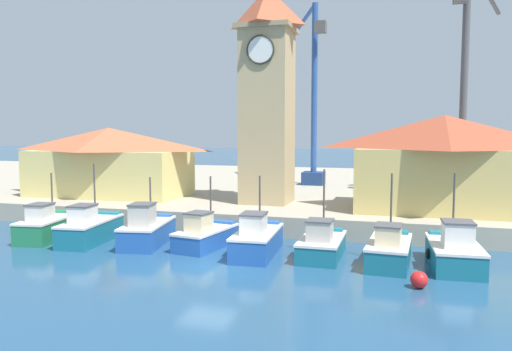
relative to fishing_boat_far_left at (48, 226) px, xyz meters
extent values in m
plane|color=navy|center=(11.15, -2.78, -0.79)|extent=(300.00, 300.00, 0.00)
cube|color=#A89E89|center=(11.15, 24.22, -0.16)|extent=(120.00, 40.00, 1.25)
cube|color=#237A4C|center=(0.00, 0.05, -0.20)|extent=(2.42, 4.53, 1.17)
cube|color=#237A4C|center=(-0.27, 1.94, 0.50)|extent=(1.62, 0.81, 0.24)
cube|color=silver|center=(0.00, 0.05, 0.43)|extent=(2.49, 4.60, 0.12)
cube|color=beige|center=(0.10, -0.70, 0.92)|extent=(1.27, 1.44, 0.86)
cube|color=#4C4C51|center=(0.10, -0.70, 1.39)|extent=(1.36, 1.53, 0.08)
cylinder|color=#4C4742|center=(-0.08, 0.58, 1.78)|extent=(0.10, 0.10, 2.59)
torus|color=black|center=(-1.02, 0.12, -0.20)|extent=(0.19, 0.53, 0.52)
cube|color=#196B7F|center=(2.84, 0.10, -0.20)|extent=(2.34, 4.89, 1.17)
cube|color=#196B7F|center=(2.61, 2.20, 0.50)|extent=(1.61, 0.77, 0.24)
cube|color=silver|center=(2.84, 0.10, 0.43)|extent=(2.40, 4.96, 0.12)
cube|color=silver|center=(2.93, -0.72, 0.95)|extent=(1.25, 1.53, 0.92)
cube|color=#4C4C51|center=(2.93, -0.72, 1.45)|extent=(1.33, 1.62, 0.08)
cylinder|color=#4C4742|center=(2.77, 0.69, 2.09)|extent=(0.10, 0.10, 3.19)
torus|color=black|center=(1.82, 0.23, -0.20)|extent=(0.18, 0.53, 0.52)
cube|color=#2356A8|center=(6.24, 0.52, -0.22)|extent=(2.65, 4.87, 1.15)
cube|color=#2356A8|center=(5.90, 2.54, 0.48)|extent=(1.69, 0.86, 0.24)
cube|color=silver|center=(6.24, 0.52, 0.41)|extent=(2.72, 4.94, 0.12)
cube|color=#B2ADA3|center=(6.38, -0.28, 1.02)|extent=(1.36, 1.56, 1.10)
cube|color=#4C4C51|center=(6.38, -0.28, 1.61)|extent=(1.45, 1.65, 0.08)
cylinder|color=#4C4742|center=(6.15, 1.09, 1.70)|extent=(0.10, 0.10, 2.47)
torus|color=black|center=(5.19, 0.57, -0.22)|extent=(0.21, 0.53, 0.52)
cube|color=#2356A8|center=(9.66, 0.74, -0.32)|extent=(2.48, 4.39, 0.94)
cube|color=#2356A8|center=(9.96, 2.54, 0.27)|extent=(1.63, 0.85, 0.24)
cube|color=silver|center=(9.66, 0.74, 0.20)|extent=(2.55, 4.46, 0.12)
cube|color=beige|center=(9.54, 0.02, 0.73)|extent=(1.28, 1.41, 0.93)
cube|color=#4C4C51|center=(9.54, 0.02, 1.23)|extent=(1.38, 1.50, 0.08)
cylinder|color=#4C4742|center=(9.75, 1.25, 1.67)|extent=(0.10, 0.10, 2.82)
torus|color=black|center=(8.72, 1.11, -0.32)|extent=(0.20, 0.53, 0.52)
cube|color=#2356A8|center=(12.77, 0.06, -0.22)|extent=(2.16, 4.85, 1.13)
cube|color=#2356A8|center=(12.64, 2.18, 0.46)|extent=(1.62, 0.70, 0.24)
cube|color=silver|center=(12.77, 0.06, 0.39)|extent=(2.22, 4.92, 0.12)
cube|color=beige|center=(12.82, -0.77, 0.94)|extent=(1.21, 1.49, 0.97)
cube|color=#4C4C51|center=(12.82, -0.77, 1.47)|extent=(1.29, 1.58, 0.08)
cylinder|color=#4C4742|center=(12.73, 0.65, 1.84)|extent=(0.10, 0.10, 2.78)
torus|color=black|center=(11.75, 0.24, -0.22)|extent=(0.15, 0.53, 0.52)
cube|color=#196B7F|center=(16.05, 0.47, -0.34)|extent=(1.97, 4.21, 0.90)
cube|color=#196B7F|center=(16.05, 2.32, 0.23)|extent=(1.67, 0.60, 0.24)
cube|color=silver|center=(16.05, 0.47, 0.16)|extent=(2.03, 4.27, 0.12)
cube|color=#B2ADA3|center=(16.04, -0.27, 0.69)|extent=(1.18, 1.26, 0.94)
cube|color=#4C4C51|center=(16.04, -0.27, 1.21)|extent=(1.26, 1.34, 0.08)
cylinder|color=#4C4742|center=(16.05, 0.99, 1.92)|extent=(0.10, 0.10, 3.39)
torus|color=black|center=(14.98, 0.68, -0.34)|extent=(0.12, 0.52, 0.52)
cube|color=#196B7F|center=(19.34, -0.01, -0.28)|extent=(2.09, 4.49, 1.03)
cube|color=#196B7F|center=(19.46, 1.93, 0.36)|extent=(1.59, 0.69, 0.24)
cube|color=silver|center=(19.34, -0.01, 0.29)|extent=(2.15, 4.56, 0.12)
cube|color=beige|center=(19.30, -0.78, 0.77)|extent=(1.18, 1.38, 0.85)
cube|color=#4C4C51|center=(19.30, -0.78, 1.24)|extent=(1.26, 1.47, 0.08)
cylinder|color=#4C4742|center=(19.38, 0.54, 1.93)|extent=(0.10, 0.10, 3.17)
torus|color=black|center=(18.36, 0.27, -0.28)|extent=(0.15, 0.53, 0.52)
cube|color=#196B7F|center=(22.25, 0.27, -0.26)|extent=(2.35, 4.64, 1.05)
cube|color=#196B7F|center=(22.14, 2.28, 0.38)|extent=(1.82, 0.70, 0.24)
cube|color=silver|center=(22.25, 0.27, 0.31)|extent=(2.42, 4.70, 0.12)
cube|color=silver|center=(22.30, -0.52, 0.92)|extent=(1.33, 1.43, 1.10)
cube|color=#4C4C51|center=(22.30, -0.52, 1.51)|extent=(1.42, 1.51, 0.08)
cylinder|color=#4C4742|center=(22.22, 0.83, 1.98)|extent=(0.10, 0.10, 3.22)
torus|color=black|center=(21.11, 0.43, -0.26)|extent=(0.15, 0.53, 0.52)
cube|color=tan|center=(10.65, 9.86, 6.44)|extent=(3.31, 3.31, 11.96)
cube|color=#9C865F|center=(10.65, 9.86, 12.57)|extent=(3.81, 3.81, 0.30)
pyramid|color=#B25133|center=(10.65, 9.86, 14.06)|extent=(3.81, 3.81, 2.69)
cylinder|color=white|center=(10.65, 8.15, 10.91)|extent=(1.82, 0.12, 1.82)
torus|color=#332D23|center=(10.65, 8.11, 10.91)|extent=(1.94, 0.12, 1.94)
cube|color=#E5D17A|center=(-2.29, 10.11, 2.24)|extent=(12.10, 5.74, 3.56)
pyramid|color=#C1603D|center=(-2.29, 10.11, 4.90)|extent=(12.50, 6.14, 1.77)
cube|color=tan|center=(22.37, 9.72, 2.45)|extent=(10.69, 6.80, 3.98)
pyramid|color=#A3472D|center=(22.37, 9.72, 5.50)|extent=(11.09, 7.20, 2.12)
cube|color=#353539|center=(24.26, 17.61, 1.06)|extent=(2.00, 2.00, 1.20)
cylinder|color=#4C4C51|center=(24.26, 17.61, 9.89)|extent=(0.56, 0.56, 16.46)
cube|color=navy|center=(11.82, 22.44, 1.06)|extent=(2.00, 2.00, 1.20)
cylinder|color=#284C93|center=(11.82, 22.44, 9.46)|extent=(0.56, 0.56, 15.60)
cylinder|color=#284C93|center=(9.73, 25.95, 16.02)|extent=(4.54, 7.28, 2.55)
cube|color=#4C4C4C|center=(12.51, 21.28, 14.81)|extent=(1.00, 1.00, 1.00)
sphere|color=red|center=(20.60, -3.42, -0.44)|extent=(0.70, 0.70, 0.70)
camera|label=1|loc=(19.80, -24.17, 5.58)|focal=35.00mm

